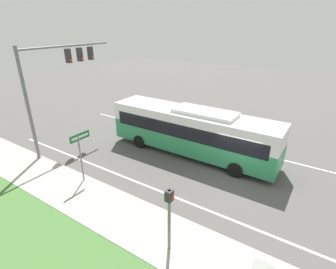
{
  "coord_description": "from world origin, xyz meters",
  "views": [
    {
      "loc": [
        -13.0,
        -3.88,
        8.25
      ],
      "look_at": [
        -0.19,
        4.56,
        1.64
      ],
      "focal_mm": 28.0,
      "sensor_mm": 36.0,
      "label": 1
    }
  ],
  "objects_px": {
    "signal_gantry": "(57,74)",
    "pedestrian_signal": "(169,211)",
    "bus": "(192,130)",
    "street_sign": "(80,149)"
  },
  "relations": [
    {
      "from": "signal_gantry",
      "to": "pedestrian_signal",
      "type": "bearing_deg",
      "value": -109.09
    },
    {
      "from": "bus",
      "to": "street_sign",
      "type": "xyz_separation_m",
      "value": [
        -6.25,
        3.38,
        0.27
      ]
    },
    {
      "from": "bus",
      "to": "pedestrian_signal",
      "type": "bearing_deg",
      "value": -157.14
    },
    {
      "from": "pedestrian_signal",
      "to": "street_sign",
      "type": "xyz_separation_m",
      "value": [
        1.47,
        6.63,
        0.09
      ]
    },
    {
      "from": "bus",
      "to": "signal_gantry",
      "type": "xyz_separation_m",
      "value": [
        -3.87,
        7.86,
        3.44
      ]
    },
    {
      "from": "pedestrian_signal",
      "to": "bus",
      "type": "bearing_deg",
      "value": 22.86
    },
    {
      "from": "bus",
      "to": "signal_gantry",
      "type": "height_order",
      "value": "signal_gantry"
    },
    {
      "from": "bus",
      "to": "signal_gantry",
      "type": "relative_size",
      "value": 1.61
    },
    {
      "from": "bus",
      "to": "signal_gantry",
      "type": "distance_m",
      "value": 9.41
    },
    {
      "from": "pedestrian_signal",
      "to": "street_sign",
      "type": "relative_size",
      "value": 0.96
    }
  ]
}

